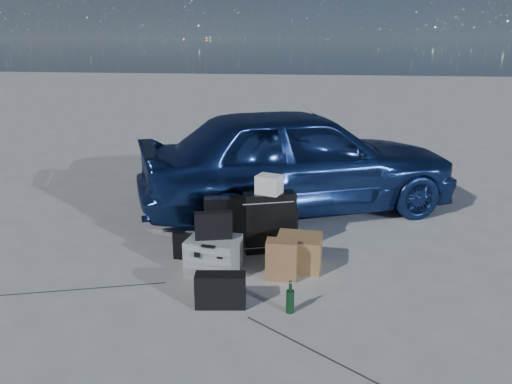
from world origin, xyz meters
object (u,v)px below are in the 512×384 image
cardboard_box (299,252)px  car (298,159)px  suitcase_right (270,222)px  briefcase (191,246)px  duffel_bag (267,225)px  pelican_case (214,255)px  green_bottle (290,298)px  suitcase_left (225,222)px

cardboard_box → car: bearing=94.4°
suitcase_right → cardboard_box: (0.36, -0.39, -0.17)m
briefcase → cardboard_box: 1.17m
duffel_bag → cardboard_box: 0.85m
car → suitcase_right: bearing=147.4°
pelican_case → duffel_bag: bearing=73.4°
suitcase_right → duffel_bag: size_ratio=0.96×
car → duffel_bag: bearing=141.2°
suitcase_right → duffel_bag: suitcase_right is taller
green_bottle → suitcase_left: bearing=122.2°
briefcase → suitcase_left: suitcase_left is taller
suitcase_left → suitcase_right: size_ratio=0.86×
car → suitcase_left: bearing=127.6°
suitcase_left → suitcase_right: 0.53m
briefcase → duffel_bag: 1.01m
cardboard_box → green_bottle: cardboard_box is taller
pelican_case → suitcase_left: 0.69m
suitcase_left → cardboard_box: 1.00m
green_bottle → briefcase: bearing=140.2°
suitcase_right → green_bottle: 1.37m
car → duffel_bag: car is taller
suitcase_right → cardboard_box: size_ratio=1.48×
duffel_bag → cardboard_box: duffel_bag is taller
cardboard_box → green_bottle: size_ratio=1.60×
suitcase_right → cardboard_box: 0.56m
pelican_case → cardboard_box: (0.86, 0.23, -0.01)m
duffel_bag → cardboard_box: (0.43, -0.73, -0.00)m
cardboard_box → green_bottle: bearing=-91.2°
pelican_case → suitcase_left: suitcase_left is taller
suitcase_left → cardboard_box: size_ratio=1.28×
cardboard_box → suitcase_left: bearing=153.0°
car → suitcase_left: 1.62m
suitcase_right → car: bearing=61.7°
pelican_case → cardboard_box: pelican_case is taller
car → green_bottle: (0.12, -2.74, -0.59)m
briefcase → suitcase_right: bearing=22.9°
briefcase → duffel_bag: bearing=42.5°
pelican_case → suitcase_left: (-0.03, 0.68, 0.11)m
briefcase → green_bottle: size_ratio=1.37×
car → briefcase: 2.14m
pelican_case → duffel_bag: pelican_case is taller
car → briefcase: bearing=126.2°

